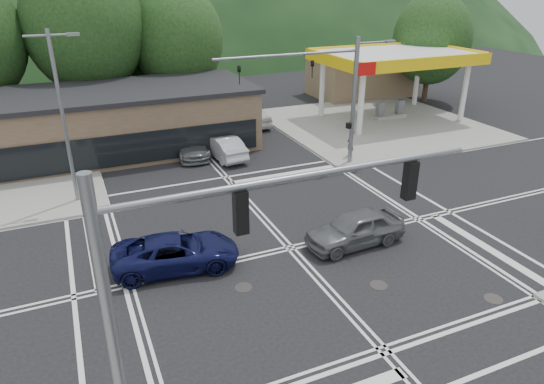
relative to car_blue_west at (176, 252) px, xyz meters
name	(u,v)px	position (x,y,z in m)	size (l,w,h in m)	color
ground	(290,248)	(5.06, -0.50, -0.73)	(120.00, 120.00, 0.00)	black
sidewalk_ne	(376,124)	(20.06, 14.50, -0.65)	(16.00, 16.00, 0.15)	gray
gas_station_canopy	(395,59)	(22.05, 15.49, 4.31)	(12.32, 8.34, 5.75)	silver
convenience_store	(362,76)	(25.06, 24.50, 1.17)	(10.00, 6.00, 3.80)	#846B4F
commercial_row	(74,127)	(-2.94, 16.50, 1.27)	(24.00, 8.00, 4.00)	brown
hill_north	(98,37)	(5.06, 89.50, -0.73)	(252.00, 126.00, 140.00)	black
tree_n_b	(84,26)	(-0.94, 23.50, 7.06)	(9.00, 9.00, 12.98)	#382619
tree_n_c	(177,39)	(6.06, 23.50, 5.76)	(7.60, 7.60, 10.87)	#382619
tree_n_e	(131,28)	(3.06, 27.50, 6.41)	(8.40, 8.40, 11.98)	#382619
tree_ne	(432,39)	(29.06, 19.50, 5.11)	(7.20, 7.20, 9.99)	#382619
streetlight_nw	(63,111)	(-3.38, 8.50, 4.32)	(2.50, 0.25, 9.00)	slate
signal_mast_ne	(337,88)	(12.01, 7.70, 4.34)	(11.65, 0.30, 8.00)	slate
signal_mast_sw	(192,282)	(-1.32, -8.70, 4.39)	(9.14, 0.28, 8.00)	slate
car_blue_west	(176,252)	(0.00, 0.00, 0.00)	(2.42, 5.25, 1.46)	#0D103B
car_grey_center	(355,229)	(7.91, -1.32, 0.07)	(1.88, 4.67, 1.59)	#585B5D
car_queue_a	(224,147)	(6.08, 12.08, 0.03)	(1.61, 4.61, 1.52)	#B4B6BC
car_queue_b	(251,115)	(10.56, 18.62, 0.12)	(2.00, 4.96, 1.69)	silver
car_northbound	(191,145)	(4.19, 13.44, -0.01)	(2.00, 4.93, 1.43)	#5B5E60
pedestrian	(350,143)	(13.84, 8.62, 0.30)	(0.64, 0.42, 1.77)	black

